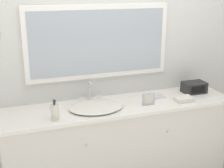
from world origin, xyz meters
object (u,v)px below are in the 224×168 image
object	(u,v)px
soap_bottle	(55,112)
picture_frame	(149,99)
sink_basin	(96,106)
appliance_box	(194,87)

from	to	relation	value
soap_bottle	picture_frame	world-z (taller)	soap_bottle
sink_basin	picture_frame	size ratio (longest dim) A/B	4.06
appliance_box	picture_frame	xyz separation A→B (m)	(-0.58, -0.16, 0.00)
soap_bottle	sink_basin	bearing A→B (deg)	19.10
sink_basin	soap_bottle	xyz separation A→B (m)	(-0.38, -0.13, 0.05)
appliance_box	sink_basin	bearing A→B (deg)	-175.83
soap_bottle	picture_frame	bearing A→B (deg)	3.11
appliance_box	soap_bottle	bearing A→B (deg)	-171.74
sink_basin	picture_frame	bearing A→B (deg)	-10.22
soap_bottle	appliance_box	size ratio (longest dim) A/B	0.78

